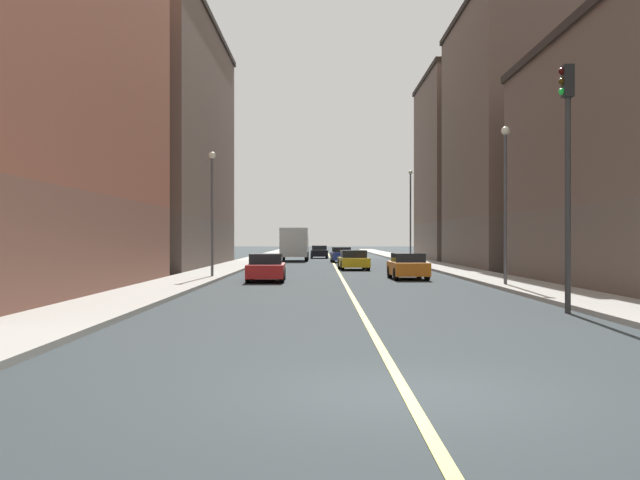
# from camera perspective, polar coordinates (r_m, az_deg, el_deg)

# --- Properties ---
(ground_plane) EXTENTS (400.00, 400.00, 0.00)m
(ground_plane) POSITION_cam_1_polar(r_m,az_deg,el_deg) (10.04, 6.44, -11.75)
(ground_plane) COLOR #293134
(ground_plane) RESTS_ON ground
(sidewalk_left) EXTENTS (2.85, 168.00, 0.15)m
(sidewalk_left) POSITION_cam_1_polar(r_m,az_deg,el_deg) (59.43, 8.15, -1.85)
(sidewalk_left) COLOR #9E9B93
(sidewalk_left) RESTS_ON ground
(sidewalk_right) EXTENTS (2.85, 168.00, 0.15)m
(sidewalk_right) POSITION_cam_1_polar(r_m,az_deg,el_deg) (59.14, -6.50, -1.86)
(sidewalk_right) COLOR #9E9B93
(sidewalk_right) RESTS_ON ground
(lane_center_stripe) EXTENTS (0.16, 154.00, 0.01)m
(lane_center_stripe) POSITION_cam_1_polar(r_m,az_deg,el_deg) (58.80, 0.84, -1.93)
(lane_center_stripe) COLOR #E5D14C
(lane_center_stripe) RESTS_ON ground
(building_left_mid) EXTENTS (10.86, 17.37, 18.57)m
(building_left_mid) POSITION_cam_1_polar(r_m,az_deg,el_deg) (55.23, 16.07, 7.59)
(building_left_mid) COLOR brown
(building_left_mid) RESTS_ON ground
(building_left_far) EXTENTS (10.86, 16.04, 17.83)m
(building_left_far) POSITION_cam_1_polar(r_m,az_deg,el_deg) (73.27, 11.92, 5.44)
(building_left_far) COLOR brown
(building_left_far) RESTS_ON ground
(building_right_midblock) EXTENTS (10.86, 25.74, 18.18)m
(building_right_midblock) POSITION_cam_1_polar(r_m,az_deg,el_deg) (56.22, -13.87, 7.26)
(building_right_midblock) COLOR brown
(building_right_midblock) RESTS_ON ground
(traffic_light_left_near) EXTENTS (0.40, 0.32, 6.89)m
(traffic_light_left_near) POSITION_cam_1_polar(r_m,az_deg,el_deg) (21.60, 18.37, 6.27)
(traffic_light_left_near) COLOR #2D2D2D
(traffic_light_left_near) RESTS_ON ground
(street_lamp_left_near) EXTENTS (0.36, 0.36, 6.69)m
(street_lamp_left_near) POSITION_cam_1_polar(r_m,az_deg,el_deg) (32.21, 13.92, 3.94)
(street_lamp_left_near) COLOR #4C4C51
(street_lamp_left_near) RESTS_ON ground
(street_lamp_right_near) EXTENTS (0.36, 0.36, 6.43)m
(street_lamp_right_near) POSITION_cam_1_polar(r_m,az_deg,el_deg) (38.40, -8.65, 3.11)
(street_lamp_right_near) COLOR #4C4C51
(street_lamp_right_near) RESTS_ON ground
(street_lamp_left_far) EXTENTS (0.36, 0.36, 7.91)m
(street_lamp_left_far) POSITION_cam_1_polar(r_m,az_deg,el_deg) (64.41, 6.76, 2.58)
(street_lamp_left_far) COLOR #4C4C51
(street_lamp_left_far) RESTS_ON ground
(car_red) EXTENTS (1.89, 4.24, 1.35)m
(car_red) POSITION_cam_1_polar(r_m,az_deg,el_deg) (35.77, -4.47, -2.18)
(car_red) COLOR red
(car_red) RESTS_ON ground
(car_black) EXTENTS (1.91, 4.12, 1.37)m
(car_black) POSITION_cam_1_polar(r_m,az_deg,el_deg) (78.89, -0.34, -0.95)
(car_black) COLOR black
(car_black) RESTS_ON ground
(car_blue) EXTENTS (1.95, 4.34, 1.35)m
(car_blue) POSITION_cam_1_polar(r_m,az_deg,el_deg) (65.28, 1.40, -1.15)
(car_blue) COLOR #23389E
(car_blue) RESTS_ON ground
(car_orange) EXTENTS (1.86, 3.95, 1.34)m
(car_orange) POSITION_cam_1_polar(r_m,az_deg,el_deg) (37.97, 6.56, -2.04)
(car_orange) COLOR orange
(car_orange) RESTS_ON ground
(car_yellow) EXTENTS (2.06, 4.10, 1.31)m
(car_yellow) POSITION_cam_1_polar(r_m,az_deg,el_deg) (49.39, 2.34, -1.58)
(car_yellow) COLOR gold
(car_yellow) RESTS_ON ground
(box_truck) EXTENTS (2.60, 6.64, 3.09)m
(box_truck) POSITION_cam_1_polar(r_m,az_deg,el_deg) (69.01, -2.27, -0.28)
(box_truck) COLOR navy
(box_truck) RESTS_ON ground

